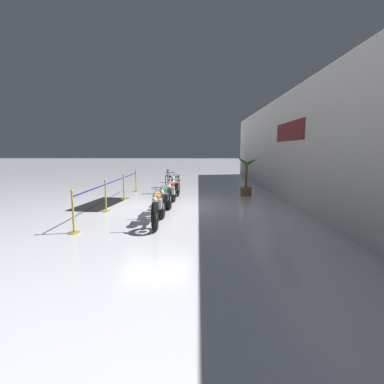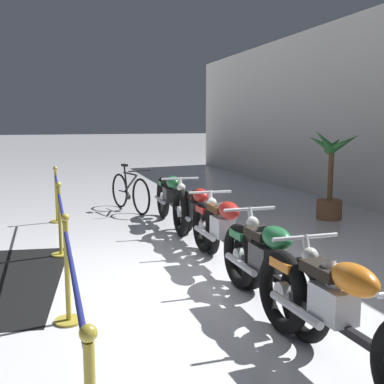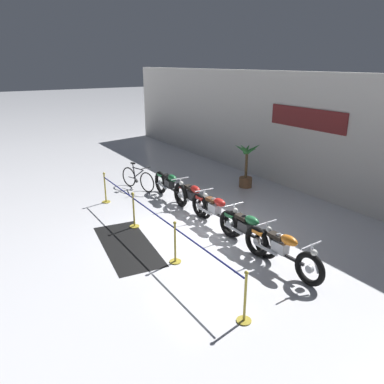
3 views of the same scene
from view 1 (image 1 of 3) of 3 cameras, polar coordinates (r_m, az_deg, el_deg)
ground_plane at (r=10.85m, az=-7.19°, el=-2.55°), size 120.00×120.00×0.00m
back_wall at (r=11.14m, az=19.97°, el=8.18°), size 28.00×0.29×4.20m
motorcycle_green_0 at (r=13.39m, az=-3.11°, el=1.62°), size 2.34×0.62×0.98m
motorcycle_red_1 at (r=12.11m, az=-3.09°, el=0.83°), size 2.14×0.62×0.93m
motorcycle_red_2 at (r=10.78m, az=-4.00°, el=-0.05°), size 2.37×0.62×0.95m
motorcycle_green_3 at (r=9.35m, az=-5.26°, el=-1.30°), size 2.16×0.62×0.95m
motorcycle_orange_4 at (r=8.11m, az=-6.58°, el=-2.77°), size 2.33×0.62×0.96m
bicycle at (r=15.04m, az=-4.47°, el=1.97°), size 1.71×0.63×0.98m
potted_palm_left_of_row at (r=13.18m, az=10.32°, el=2.61°), size 0.87×0.98×1.79m
stanchion_far_left at (r=12.25m, az=-12.90°, el=1.82°), size 7.36×0.28×1.05m
stanchion_mid_left at (r=12.30m, az=-12.84°, el=0.25°), size 0.28×0.28×1.05m
stanchion_mid_right at (r=10.04m, az=-16.09°, el=-1.59°), size 0.28×0.28×1.05m
stanchion_far_right at (r=7.70m, az=-21.66°, el=-4.71°), size 0.28×0.28×1.05m
floor_banner at (r=11.60m, az=-16.99°, el=-2.13°), size 3.03×1.53×0.01m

